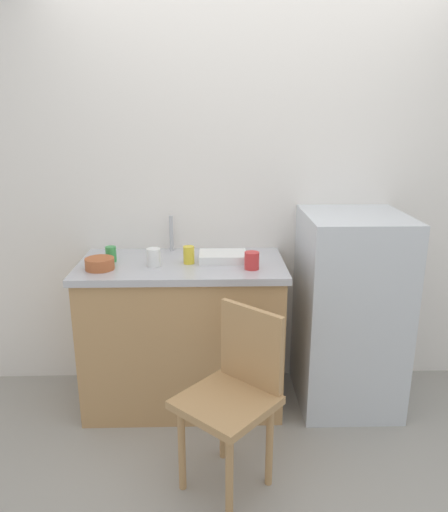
% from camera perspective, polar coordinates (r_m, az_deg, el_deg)
% --- Properties ---
extents(ground_plane, '(8.00, 8.00, 0.00)m').
position_cam_1_polar(ground_plane, '(2.76, 4.57, -23.47)').
color(ground_plane, '#9E998E').
extents(back_wall, '(4.80, 0.10, 2.57)m').
position_cam_1_polar(back_wall, '(3.15, 3.24, 7.54)').
color(back_wall, white).
rests_on(back_wall, ground_plane).
extents(cabinet_base, '(1.18, 0.60, 0.88)m').
position_cam_1_polar(cabinet_base, '(3.06, -4.76, -9.32)').
color(cabinet_base, tan).
rests_on(cabinet_base, ground_plane).
extents(countertop, '(1.22, 0.64, 0.04)m').
position_cam_1_polar(countertop, '(2.89, -4.98, -1.08)').
color(countertop, '#B7B7BC').
rests_on(countertop, cabinet_base).
extents(faucet, '(0.02, 0.02, 0.23)m').
position_cam_1_polar(faucet, '(3.10, -6.20, 2.66)').
color(faucet, '#B7B7BC').
rests_on(faucet, countertop).
extents(refrigerator, '(0.59, 0.63, 1.21)m').
position_cam_1_polar(refrigerator, '(3.09, 14.46, -6.25)').
color(refrigerator, silver).
rests_on(refrigerator, ground_plane).
extents(chair, '(0.57, 0.57, 0.89)m').
position_cam_1_polar(chair, '(2.40, 1.22, -15.63)').
color(chair, tan).
rests_on(chair, ground_plane).
extents(dish_tray, '(0.28, 0.20, 0.05)m').
position_cam_1_polar(dish_tray, '(2.89, -0.14, -0.10)').
color(dish_tray, white).
rests_on(dish_tray, countertop).
extents(terracotta_bowl, '(0.16, 0.16, 0.06)m').
position_cam_1_polar(terracotta_bowl, '(2.83, -14.37, -0.88)').
color(terracotta_bowl, '#B25B33').
rests_on(terracotta_bowl, countertop).
extents(cup_white, '(0.08, 0.08, 0.10)m').
position_cam_1_polar(cup_white, '(2.82, -8.26, -0.15)').
color(cup_white, white).
rests_on(cup_white, countertop).
extents(cup_yellow, '(0.06, 0.06, 0.10)m').
position_cam_1_polar(cup_yellow, '(2.84, -4.15, 0.13)').
color(cup_yellow, yellow).
rests_on(cup_yellow, countertop).
extents(cup_red, '(0.08, 0.08, 0.10)m').
position_cam_1_polar(cup_red, '(2.74, 3.28, -0.54)').
color(cup_red, red).
rests_on(cup_red, countertop).
extents(cup_green, '(0.06, 0.06, 0.09)m').
position_cam_1_polar(cup_green, '(2.95, -13.12, 0.22)').
color(cup_green, green).
rests_on(cup_green, countertop).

